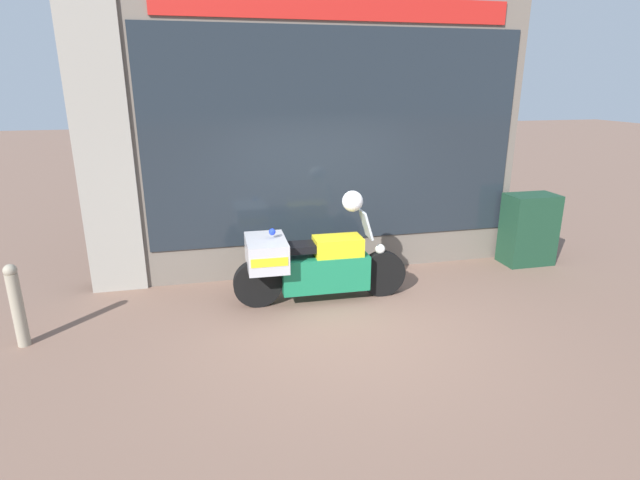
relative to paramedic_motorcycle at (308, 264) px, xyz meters
The scene contains 7 objects.
ground_plane 1.01m from the paramedic_motorcycle, 65.02° to the right, with size 60.00×60.00×0.00m, color #7A5B4C.
shop_building 1.95m from the paramedic_motorcycle, 90.79° to the left, with size 6.65×0.55×4.12m.
window_display 1.43m from the paramedic_motorcycle, 62.48° to the left, with size 5.45×0.30×1.82m.
paramedic_motorcycle is the anchor object (origin of this frame).
utility_cabinet 3.94m from the paramedic_motorcycle, ahead, with size 0.81×0.51×1.17m, color #193D28.
white_helmet 1.04m from the paramedic_motorcycle, ahead, with size 0.28×0.28×0.28m, color white.
street_bollard 3.49m from the paramedic_motorcycle, behind, with size 0.14×0.14×1.00m.
Camera 1 is at (-1.67, -5.46, 2.91)m, focal length 28.00 mm.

